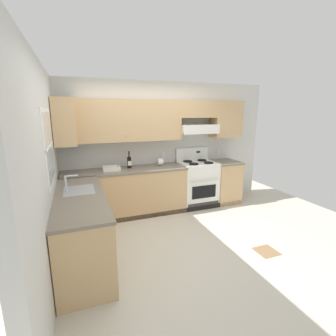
% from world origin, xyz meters
% --- Properties ---
extents(ground_plane, '(7.04, 7.04, 0.00)m').
position_xyz_m(ground_plane, '(0.00, 0.00, 0.00)').
color(ground_plane, beige).
extents(floor_accent_tile, '(0.30, 0.30, 0.01)m').
position_xyz_m(floor_accent_tile, '(1.21, -0.75, 0.00)').
color(floor_accent_tile, olive).
rests_on(floor_accent_tile, ground_plane).
extents(wall_back, '(4.68, 0.57, 2.55)m').
position_xyz_m(wall_back, '(0.40, 1.53, 1.48)').
color(wall_back, silver).
rests_on(wall_back, ground_plane).
extents(wall_left, '(0.47, 4.00, 2.55)m').
position_xyz_m(wall_left, '(-1.59, 0.23, 1.34)').
color(wall_left, silver).
rests_on(wall_left, ground_plane).
extents(counter_back_run, '(3.60, 0.65, 0.91)m').
position_xyz_m(counter_back_run, '(0.03, 1.24, 0.45)').
color(counter_back_run, tan).
rests_on(counter_back_run, ground_plane).
extents(counter_left_run, '(0.63, 1.91, 1.13)m').
position_xyz_m(counter_left_run, '(-1.24, -0.00, 0.46)').
color(counter_left_run, tan).
rests_on(counter_left_run, ground_plane).
extents(stove, '(0.76, 0.62, 1.20)m').
position_xyz_m(stove, '(1.12, 1.25, 0.48)').
color(stove, white).
rests_on(stove, ground_plane).
extents(wine_bottle, '(0.08, 0.08, 0.32)m').
position_xyz_m(wine_bottle, '(-0.31, 1.35, 1.04)').
color(wine_bottle, black).
rests_on(wine_bottle, counter_back_run).
extents(bowl, '(0.31, 0.24, 0.07)m').
position_xyz_m(bowl, '(-0.66, 1.26, 0.94)').
color(bowl, white).
rests_on(bowl, counter_back_run).
extents(paper_towel_roll, '(0.11, 0.13, 0.13)m').
position_xyz_m(paper_towel_roll, '(0.32, 1.36, 0.98)').
color(paper_towel_roll, white).
rests_on(paper_towel_roll, counter_back_run).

